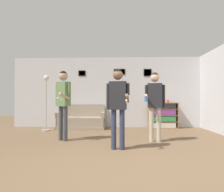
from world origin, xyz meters
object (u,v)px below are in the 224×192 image
person_player_foreground_left (63,97)px  drinking_cup (168,101)px  couch (82,121)px  floor_lamp (46,94)px  person_watcher_holding_cup (155,99)px  person_player_foreground_center (118,99)px  bookshelf (163,115)px

person_player_foreground_left → drinking_cup: bearing=36.2°
couch → floor_lamp: (-1.11, -0.58, 0.95)m
floor_lamp → couch: bearing=27.5°
person_player_foreground_left → person_watcher_holding_cup: (2.36, -0.06, -0.04)m
person_player_foreground_left → person_player_foreground_center: size_ratio=1.05×
floor_lamp → bookshelf: bearing=10.7°
bookshelf → drinking_cup: bearing=-0.1°
person_player_foreground_center → floor_lamp: bearing=135.0°
bookshelf → drinking_cup: (0.17, -0.00, 0.53)m
couch → person_watcher_holding_cup: (2.29, -2.25, 0.80)m
person_player_foreground_left → person_watcher_holding_cup: bearing=-1.5°
couch → person_player_foreground_center: (1.37, -3.06, 0.77)m
person_player_foreground_center → drinking_cup: 3.73m
drinking_cup → couch: bearing=-176.4°
person_watcher_holding_cup → drinking_cup: size_ratio=16.82×
person_watcher_holding_cup → floor_lamp: bearing=153.9°
bookshelf → person_player_foreground_center: size_ratio=0.62×
bookshelf → person_player_foreground_left: (-3.09, -2.38, 0.66)m
floor_lamp → person_watcher_holding_cup: (3.40, -1.67, -0.15)m
bookshelf → person_watcher_holding_cup: size_ratio=0.61×
bookshelf → couch: bearing=-176.2°
couch → person_player_foreground_center: bearing=-65.9°
floor_lamp → drinking_cup: floor_lamp is taller
floor_lamp → person_player_foreground_center: bearing=-45.0°
person_player_foreground_center → drinking_cup: size_ratio=16.54×
person_player_foreground_left → person_player_foreground_center: 1.68m
bookshelf → person_player_foreground_left: bearing=-142.3°
bookshelf → person_watcher_holding_cup: 2.62m
floor_lamp → person_player_foreground_left: floor_lamp is taller
bookshelf → person_watcher_holding_cup: (-0.73, -2.44, 0.62)m
bookshelf → floor_lamp: floor_lamp is taller
couch → drinking_cup: 3.28m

